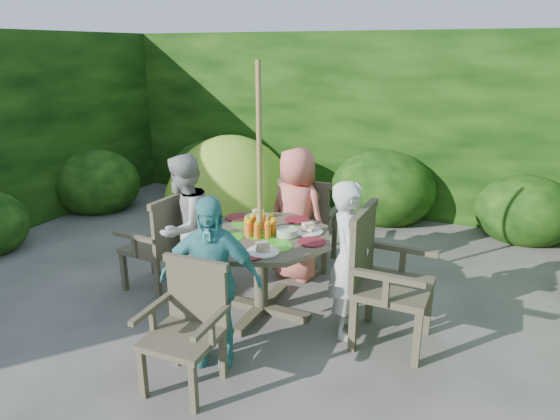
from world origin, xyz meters
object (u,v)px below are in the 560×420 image
at_px(parasol_pole, 260,195).
at_px(garden_chair_right, 383,276).
at_px(child_right, 348,260).
at_px(dome_tent, 232,219).
at_px(child_left, 184,227).
at_px(child_front, 211,281).
at_px(garden_chair_front, 188,324).
at_px(garden_chair_back, 308,222).
at_px(child_back, 297,215).
at_px(patio_table, 261,247).
at_px(garden_chair_left, 160,241).

distance_m(parasol_pole, garden_chair_right, 1.21).
bearing_deg(child_right, dome_tent, 29.03).
distance_m(child_right, child_left, 1.60).
distance_m(child_front, dome_tent, 3.33).
bearing_deg(dome_tent, garden_chair_front, -62.35).
height_order(garden_chair_back, child_front, child_front).
bearing_deg(parasol_pole, child_right, 0.20).
bearing_deg(garden_chair_front, parasol_pole, 87.06).
relative_size(parasol_pole, child_back, 1.61).
height_order(garden_chair_front, child_left, child_left).
bearing_deg(garden_chair_front, patio_table, 86.83).
height_order(patio_table, garden_chair_front, patio_table).
bearing_deg(parasol_pole, patio_table, 13.00).
relative_size(parasol_pole, child_left, 1.60).
height_order(garden_chair_back, child_left, child_left).
bearing_deg(dome_tent, patio_table, -51.53).
bearing_deg(garden_chair_left, child_back, 128.95).
relative_size(garden_chair_left, child_left, 0.67).
xyz_separation_m(patio_table, garden_chair_right, (1.08, 0.00, -0.06)).
relative_size(child_left, child_back, 1.01).
distance_m(patio_table, garden_chair_right, 1.08).
bearing_deg(garden_chair_right, garden_chair_front, 135.08).
bearing_deg(parasol_pole, child_front, -89.80).
distance_m(parasol_pole, garden_chair_left, 1.25).
distance_m(patio_table, parasol_pole, 0.47).
bearing_deg(garden_chair_front, dome_tent, 112.88).
xyz_separation_m(garden_chair_right, child_front, (-1.08, -0.80, 0.09)).
relative_size(child_front, dome_tent, 0.56).
distance_m(parasol_pole, garden_chair_front, 1.28).
bearing_deg(garden_chair_back, dome_tent, -38.34).
xyz_separation_m(child_right, child_back, (-0.80, 0.80, 0.03)).
xyz_separation_m(garden_chair_right, child_left, (-1.89, -0.01, 0.12)).
relative_size(garden_chair_right, garden_chair_front, 1.23).
height_order(patio_table, parasol_pole, parasol_pole).
height_order(child_back, dome_tent, child_back).
relative_size(parasol_pole, dome_tent, 0.94).
distance_m(child_right, dome_tent, 3.19).
bearing_deg(garden_chair_left, garden_chair_back, 137.55).
distance_m(patio_table, dome_tent, 2.66).
relative_size(child_back, dome_tent, 0.58).
bearing_deg(child_right, parasol_pole, 70.78).
bearing_deg(child_front, parasol_pole, 71.63).
bearing_deg(garden_chair_front, child_back, 87.14).
bearing_deg(dome_tent, garden_chair_right, -36.47).
relative_size(child_right, child_front, 1.00).
relative_size(garden_chair_right, dome_tent, 0.45).
xyz_separation_m(patio_table, child_left, (-0.80, -0.00, 0.06)).
bearing_deg(child_left, garden_chair_left, -93.90).
distance_m(child_back, dome_tent, 2.11).
distance_m(garden_chair_right, garden_chair_left, 2.18).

